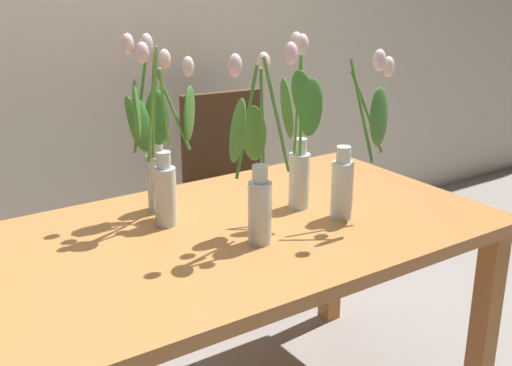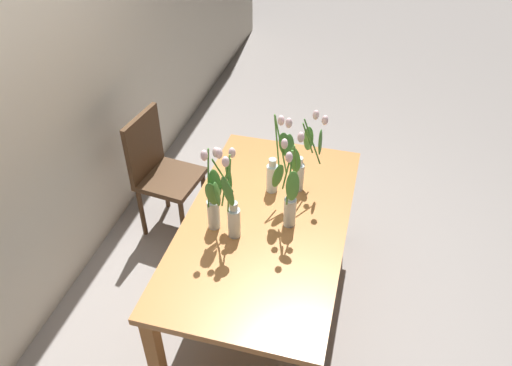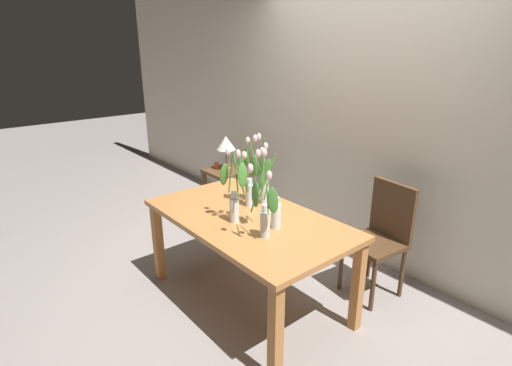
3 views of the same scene
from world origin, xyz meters
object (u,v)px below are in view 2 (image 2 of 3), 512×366
(tulip_vase_4, at_px, (304,163))
(tulip_vase_3, at_px, (216,202))
(tulip_vase_0, at_px, (290,193))
(dining_chair, at_px, (160,168))
(tulip_vase_1, at_px, (228,206))
(tulip_vase_2, at_px, (277,166))
(dining_table, at_px, (266,233))

(tulip_vase_4, bearing_deg, tulip_vase_3, 139.76)
(tulip_vase_3, bearing_deg, tulip_vase_0, -70.76)
(tulip_vase_4, xyz_separation_m, dining_chair, (0.22, 1.06, -0.40))
(tulip_vase_0, height_order, tulip_vase_1, tulip_vase_1)
(tulip_vase_2, xyz_separation_m, tulip_vase_3, (-0.37, 0.25, -0.02))
(dining_table, distance_m, tulip_vase_2, 0.39)
(tulip_vase_2, relative_size, dining_chair, 0.61)
(tulip_vase_2, bearing_deg, tulip_vase_3, 146.23)
(dining_table, height_order, tulip_vase_2, tulip_vase_2)
(tulip_vase_1, height_order, tulip_vase_4, tulip_vase_1)
(tulip_vase_1, distance_m, tulip_vase_3, 0.10)
(tulip_vase_0, bearing_deg, tulip_vase_3, 109.24)
(tulip_vase_4, bearing_deg, tulip_vase_0, 176.97)
(tulip_vase_1, bearing_deg, dining_chair, 46.36)
(dining_table, height_order, tulip_vase_0, tulip_vase_0)
(tulip_vase_0, height_order, tulip_vase_4, tulip_vase_0)
(tulip_vase_3, xyz_separation_m, tulip_vase_4, (0.46, -0.39, 0.00))
(dining_table, relative_size, tulip_vase_2, 2.82)
(dining_table, height_order, dining_chair, dining_chair)
(tulip_vase_2, bearing_deg, tulip_vase_4, -57.43)
(tulip_vase_0, xyz_separation_m, tulip_vase_2, (0.24, 0.13, -0.02))
(tulip_vase_3, height_order, dining_chair, tulip_vase_3)
(tulip_vase_0, distance_m, dining_chair, 1.25)
(tulip_vase_1, relative_size, tulip_vase_2, 1.00)
(tulip_vase_1, distance_m, tulip_vase_2, 0.44)
(tulip_vase_3, relative_size, dining_chair, 0.60)
(tulip_vase_1, bearing_deg, tulip_vase_3, 63.23)
(dining_chair, bearing_deg, tulip_vase_1, -133.64)
(dining_table, height_order, tulip_vase_3, tulip_vase_3)
(tulip_vase_0, height_order, tulip_vase_3, tulip_vase_3)
(tulip_vase_4, bearing_deg, tulip_vase_2, 122.57)
(tulip_vase_0, height_order, tulip_vase_2, tulip_vase_2)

